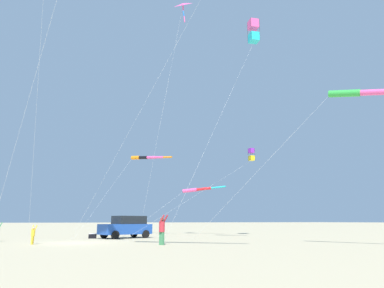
# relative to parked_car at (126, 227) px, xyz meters

# --- Properties ---
(ground_plane) EXTENTS (600.00, 600.00, 0.00)m
(ground_plane) POSITION_rel_parked_car_xyz_m (4.53, 5.09, -0.95)
(ground_plane) COLOR #C6B58C
(parked_car) EXTENTS (4.67, 3.13, 1.85)m
(parked_car) POSITION_rel_parked_car_xyz_m (0.00, 0.00, 0.00)
(parked_car) COLOR #1E479E
(parked_car) RESTS_ON ground_plane
(cooler_box) EXTENTS (0.62, 0.42, 0.42)m
(cooler_box) POSITION_rel_parked_car_xyz_m (2.69, -0.60, -0.74)
(cooler_box) COLOR black
(cooler_box) RESTS_ON ground_plane
(person_adult_flyer) EXTENTS (0.58, 0.64, 1.80)m
(person_adult_flyer) POSITION_rel_parked_car_xyz_m (-0.13, 9.30, 0.03)
(person_adult_flyer) COLOR #3D7F51
(person_adult_flyer) RESTS_ON ground_plane
(person_child_green_jacket) EXTENTS (0.36, 0.41, 1.18)m
(person_child_green_jacket) POSITION_rel_parked_car_xyz_m (7.12, 5.74, -0.31)
(person_child_green_jacket) COLOR gold
(person_child_green_jacket) RESTS_ON ground_plane
(kite_windsock_teal_far_right) EXTENTS (9.05, 13.62, 8.83)m
(kite_windsock_teal_far_right) POSITION_rel_parked_car_xyz_m (-9.31, 17.67, 7.28)
(kite_windsock_teal_far_right) COLOR green
(kite_windsock_teal_far_right) RESTS_ON ground_plane
(kite_box_striped_overhead) EXTENTS (13.54, 2.06, 8.82)m
(kite_box_striped_overhead) POSITION_rel_parked_car_xyz_m (-12.76, 0.05, 7.21)
(kite_box_striped_overhead) COLOR purple
(kite_box_striped_overhead) RESTS_ON ground_plane
(kite_box_red_high_left) EXTENTS (8.04, 1.11, 18.30)m
(kite_box_red_high_left) POSITION_rel_parked_car_xyz_m (-8.61, 7.52, 16.34)
(kite_box_red_high_left) COLOR #EF4C93
(kite_box_red_high_left) RESTS_ON ground_plane
(kite_windsock_small_distant) EXTENTS (9.37, 6.49, 8.50)m
(kite_windsock_small_distant) POSITION_rel_parked_car_xyz_m (-3.11, -5.90, 7.21)
(kite_windsock_small_distant) COLOR orange
(kite_windsock_small_distant) RESTS_ON ground_plane
(kite_windsock_orange_high_right) EXTENTS (11.39, 4.97, 5.12)m
(kite_windsock_orange_high_right) POSITION_rel_parked_car_xyz_m (-8.65, -4.51, 3.82)
(kite_windsock_orange_high_right) COLOR #EF4C93
(kite_windsock_orange_high_right) RESTS_ON ground_plane
(kite_delta_green_low_center) EXTENTS (2.69, 6.21, 20.79)m
(kite_delta_green_low_center) POSITION_rel_parked_car_xyz_m (-3.31, 4.39, 19.38)
(kite_delta_green_low_center) COLOR #EF4C93
(kite_delta_green_low_center) RESTS_ON ground_plane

